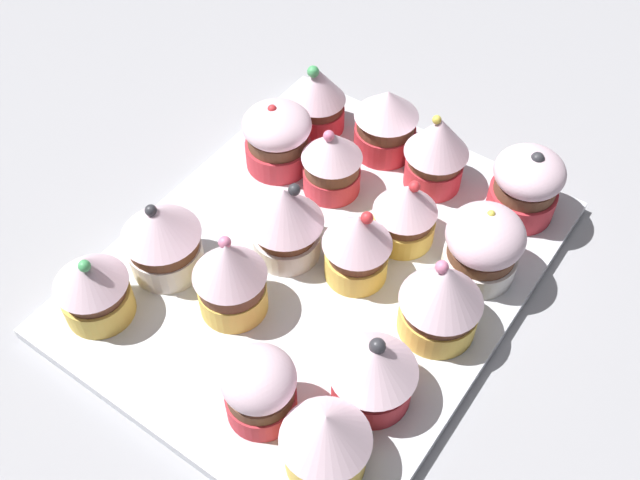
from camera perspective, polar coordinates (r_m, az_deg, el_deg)
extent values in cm
cube|color=#9E9EA3|center=(65.80, 0.00, -3.16)|extent=(180.00, 180.00, 3.00)
cube|color=silver|center=(64.12, 0.00, -2.05)|extent=(39.22, 32.03, 1.20)
cylinder|color=#EFC651|center=(53.44, 0.42, -15.99)|extent=(5.68, 5.68, 2.60)
cylinder|color=brown|center=(51.76, 0.43, -15.17)|extent=(5.12, 5.12, 1.08)
cone|color=silver|center=(49.81, 0.45, -14.16)|extent=(6.32, 6.32, 3.22)
cylinder|color=#D1333D|center=(55.93, 3.96, -11.01)|extent=(5.95, 5.95, 2.49)
cylinder|color=brown|center=(54.40, 4.06, -10.13)|extent=(5.51, 5.51, 1.01)
cone|color=silver|center=(52.71, 4.17, -9.09)|extent=(6.52, 6.52, 2.90)
sphere|color=#333338|center=(51.79, 4.40, -8.08)|extent=(1.20, 1.20, 1.20)
cylinder|color=#EFC651|center=(59.62, 9.01, -5.78)|extent=(6.20, 6.20, 2.55)
cylinder|color=brown|center=(58.12, 9.23, -4.78)|extent=(5.86, 5.86, 1.11)
cone|color=silver|center=(56.08, 9.55, -3.30)|extent=(6.49, 6.49, 3.94)
sphere|color=pink|center=(54.72, 9.33, -1.98)|extent=(1.02, 1.02, 1.02)
cylinder|color=white|center=(63.63, 12.01, -1.67)|extent=(6.18, 6.18, 2.24)
cylinder|color=brown|center=(62.36, 12.25, -0.74)|extent=(5.65, 5.65, 1.06)
ellipsoid|color=silver|center=(60.98, 12.53, 0.34)|extent=(6.46, 6.46, 4.32)
sphere|color=#EAD64C|center=(59.78, 12.93, 1.94)|extent=(0.66, 0.66, 0.66)
cylinder|color=#D1333D|center=(68.75, 15.08, 2.90)|extent=(6.01, 6.01, 2.71)
cylinder|color=brown|center=(67.36, 15.42, 4.03)|extent=(5.39, 5.39, 1.22)
ellipsoid|color=silver|center=(66.20, 15.72, 5.03)|extent=(6.16, 6.16, 3.56)
sphere|color=#333338|center=(65.14, 16.25, 5.96)|extent=(1.20, 1.20, 1.20)
cylinder|color=#D1333D|center=(55.45, -4.49, -12.23)|extent=(5.22, 5.22, 2.29)
cylinder|color=brown|center=(53.93, -4.60, -11.40)|extent=(4.90, 4.90, 1.13)
ellipsoid|color=silver|center=(52.42, -4.72, -10.51)|extent=(5.35, 5.35, 3.88)
cylinder|color=#EFC651|center=(62.04, 2.76, -1.82)|extent=(5.26, 5.26, 2.50)
cylinder|color=brown|center=(60.49, 2.83, -0.68)|extent=(4.77, 4.77, 1.46)
cone|color=silver|center=(58.67, 2.92, 0.77)|extent=(5.71, 5.71, 3.26)
sphere|color=red|center=(57.57, 3.61, 1.70)|extent=(1.01, 1.01, 1.01)
cylinder|color=#EFC651|center=(64.95, 6.35, 0.92)|extent=(5.44, 5.44, 2.31)
cylinder|color=brown|center=(63.66, 6.48, 1.92)|extent=(4.96, 4.96, 1.11)
cone|color=silver|center=(62.15, 6.64, 3.16)|extent=(5.51, 5.51, 2.97)
sphere|color=red|center=(61.30, 7.21, 4.06)|extent=(0.97, 0.97, 0.97)
cylinder|color=#D1333D|center=(69.63, 8.62, 5.12)|extent=(5.30, 5.30, 2.67)
cylinder|color=brown|center=(68.27, 8.81, 6.27)|extent=(4.96, 4.96, 1.25)
cone|color=silver|center=(66.55, 9.07, 7.83)|extent=(5.84, 5.84, 3.82)
sphere|color=#EAD64C|center=(65.38, 8.91, 9.05)|extent=(0.80, 0.80, 0.80)
cylinder|color=#EFC651|center=(60.32, -6.65, -4.29)|extent=(5.53, 5.53, 2.66)
cylinder|color=brown|center=(58.61, -6.83, -3.09)|extent=(5.30, 5.30, 1.57)
cone|color=silver|center=(56.61, -7.07, -1.57)|extent=(5.86, 5.86, 3.49)
sphere|color=pink|center=(55.67, -7.28, -0.18)|extent=(0.99, 0.99, 0.99)
cylinder|color=white|center=(63.60, -2.56, -0.16)|extent=(5.79, 5.79, 2.32)
cylinder|color=brown|center=(62.12, -2.62, 0.96)|extent=(5.17, 5.17, 1.53)
cone|color=silver|center=(60.12, -2.71, 2.61)|extent=(6.43, 6.43, 3.79)
sphere|color=#333338|center=(58.72, -2.18, 3.65)|extent=(1.01, 1.01, 1.01)
cylinder|color=#D1333D|center=(68.53, 0.89, 4.69)|extent=(5.27, 5.27, 2.33)
cylinder|color=brown|center=(67.15, 0.91, 5.85)|extent=(5.00, 5.00, 1.56)
cone|color=silver|center=(65.63, 0.93, 7.21)|extent=(5.49, 5.49, 2.81)
sphere|color=pink|center=(64.69, 0.68, 7.95)|extent=(0.99, 0.99, 0.99)
cylinder|color=#D1333D|center=(72.27, 4.94, 7.69)|extent=(5.85, 5.85, 2.79)
cylinder|color=brown|center=(70.82, 5.05, 8.97)|extent=(5.47, 5.47, 1.54)
cone|color=silver|center=(69.41, 5.18, 10.31)|extent=(6.04, 6.04, 2.80)
cylinder|color=#EFC651|center=(62.22, -16.56, -4.55)|extent=(5.57, 5.57, 2.57)
cylinder|color=brown|center=(60.73, -16.95, -3.51)|extent=(5.01, 5.01, 1.25)
cone|color=silver|center=(59.12, -17.41, -2.31)|extent=(5.86, 5.86, 2.95)
sphere|color=#4CB266|center=(57.74, -17.54, -1.90)|extent=(0.95, 0.95, 0.95)
cylinder|color=white|center=(63.71, -11.63, -1.17)|extent=(6.18, 6.18, 2.67)
cylinder|color=brown|center=(62.13, -11.92, 0.02)|extent=(5.86, 5.86, 1.47)
cone|color=silver|center=(60.46, -12.26, 1.37)|extent=(6.56, 6.56, 3.03)
sphere|color=#333338|center=(59.51, -12.78, 2.21)|extent=(0.97, 0.97, 0.97)
cylinder|color=#D1333D|center=(70.89, -3.19, 6.65)|extent=(6.17, 6.17, 2.55)
cylinder|color=brown|center=(69.59, -3.26, 7.78)|extent=(5.59, 5.59, 1.24)
ellipsoid|color=silver|center=(68.50, -3.32, 8.77)|extent=(6.38, 6.38, 3.33)
sphere|color=red|center=(67.77, -3.67, 9.93)|extent=(0.87, 0.87, 0.87)
cylinder|color=#D1333D|center=(74.65, -0.15, 9.35)|extent=(5.21, 5.21, 2.36)
cylinder|color=brown|center=(73.53, -0.15, 10.37)|extent=(4.89, 4.89, 1.09)
cone|color=silver|center=(72.06, -0.16, 11.77)|extent=(5.39, 5.39, 3.54)
sphere|color=#4CB266|center=(70.98, -0.53, 12.72)|extent=(1.14, 1.14, 1.14)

